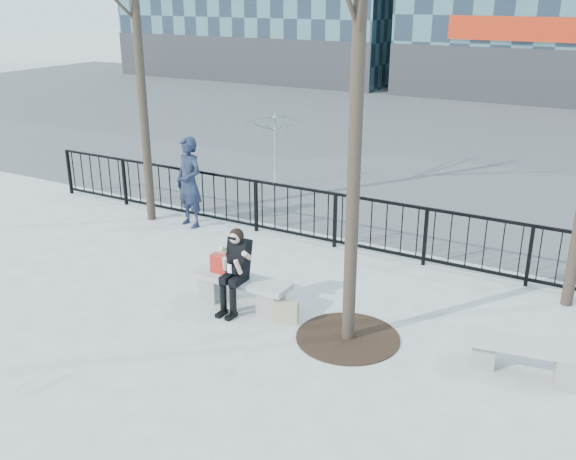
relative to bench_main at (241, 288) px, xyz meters
The scene contains 11 objects.
ground 0.30m from the bench_main, ahead, with size 120.00×120.00×0.00m, color #9B9C97.
street_surface 15.00m from the bench_main, 90.00° to the left, with size 60.00×23.00×0.01m, color #474747.
railing 3.01m from the bench_main, 90.00° to the left, with size 14.00×0.06×1.10m.
tree_grate 1.92m from the bench_main, ahead, with size 1.50×1.50×0.02m, color black.
bench_main is the anchor object (origin of this frame).
bench_second 4.28m from the bench_main, ahead, with size 1.56×0.44×0.46m.
seated_woman 0.40m from the bench_main, 90.00° to the right, with size 0.50×0.64×1.34m.
handbag 0.49m from the bench_main, behind, with size 0.36×0.17×0.30m, color #B21E15.
shopping_bag 0.91m from the bench_main, ahead, with size 0.37×0.14×0.35m, color #BEB086.
standing_man 4.01m from the bench_main, 138.97° to the left, with size 0.70×0.46×1.91m, color black.
vendor_umbrella 6.66m from the bench_main, 116.20° to the left, with size 2.07×2.11×1.90m, color yellow.
Camera 1 is at (5.14, -7.59, 4.70)m, focal length 40.00 mm.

